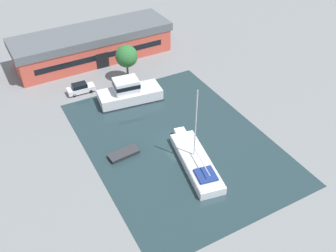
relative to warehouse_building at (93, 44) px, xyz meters
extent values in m
plane|color=gray|center=(1.56, -29.08, -2.86)|extent=(440.00, 440.00, 0.00)
cube|color=#23383D|center=(1.56, -29.08, -2.86)|extent=(23.94, 32.74, 0.01)
cube|color=#C64C3D|center=(0.00, 0.00, -0.77)|extent=(28.87, 9.22, 4.18)
cube|color=#565B60|center=(0.00, 0.00, 2.06)|extent=(29.74, 9.49, 1.48)
cube|color=black|center=(0.08, -4.36, -1.40)|extent=(2.40, 0.10, 2.92)
cube|color=black|center=(0.08, -4.36, -0.56)|extent=(24.41, 0.49, 1.04)
cylinder|color=brown|center=(2.38, -10.49, -1.28)|extent=(0.35, 0.35, 3.17)
sphere|color=#2D6B33|center=(2.38, -10.49, 1.74)|extent=(3.81, 3.81, 3.81)
cube|color=silver|center=(-6.16, -10.56, -2.19)|extent=(4.59, 1.92, 0.79)
cube|color=black|center=(-6.35, -10.56, -1.46)|extent=(2.40, 1.64, 0.65)
cube|color=black|center=(-5.16, -10.60, -1.50)|extent=(0.08, 1.42, 0.52)
cylinder|color=black|center=(-4.74, -9.82, -2.56)|extent=(0.61, 0.22, 0.60)
cylinder|color=black|center=(-4.79, -11.40, -2.56)|extent=(0.61, 0.22, 0.60)
cylinder|color=black|center=(-7.54, -9.73, -2.56)|extent=(0.61, 0.22, 0.60)
cylinder|color=black|center=(-7.59, -11.31, -2.56)|extent=(0.61, 0.22, 0.60)
cube|color=white|center=(1.35, -34.64, -2.29)|extent=(5.45, 11.93, 1.13)
cube|color=white|center=(2.55, -28.40, -2.29)|extent=(1.70, 1.46, 1.13)
cube|color=silver|center=(1.35, -34.64, -1.68)|extent=(5.23, 11.45, 0.08)
cylinder|color=silver|center=(1.51, -33.79, 3.29)|extent=(0.16, 0.16, 9.88)
cylinder|color=silver|center=(1.03, -36.34, -0.54)|extent=(1.10, 5.11, 0.12)
cube|color=navy|center=(0.75, -37.75, -1.49)|extent=(2.77, 2.93, 0.30)
cube|color=silver|center=(0.06, -16.59, -1.91)|extent=(10.40, 5.27, 1.89)
cube|color=black|center=(0.06, -16.59, -2.72)|extent=(10.51, 5.36, 0.18)
cube|color=silver|center=(-0.43, -16.53, 0.08)|extent=(4.12, 3.38, 2.10)
cube|color=black|center=(-0.43, -16.53, 0.29)|extent=(4.21, 3.47, 0.67)
cube|color=#23282D|center=(-6.11, -28.31, -2.62)|extent=(4.17, 1.98, 0.47)
cube|color=#333338|center=(-6.11, -28.31, -2.34)|extent=(4.34, 2.10, 0.08)
camera|label=1|loc=(-18.74, -63.83, 31.25)|focal=40.00mm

